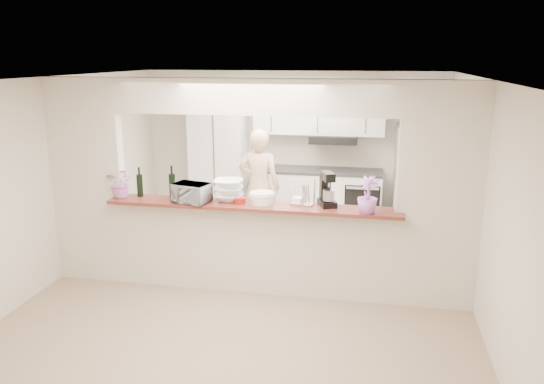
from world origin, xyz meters
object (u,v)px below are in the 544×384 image
(toaster_oven, at_px, (192,193))
(person, at_px, (259,188))
(stand_mixer, at_px, (327,191))
(refrigerator, at_px, (418,180))

(toaster_oven, xyz_separation_m, person, (0.41, 1.75, -0.34))
(toaster_oven, bearing_deg, stand_mixer, 19.83)
(stand_mixer, distance_m, person, 1.99)
(person, bearing_deg, refrigerator, -153.52)
(refrigerator, relative_size, toaster_oven, 4.19)
(person, bearing_deg, toaster_oven, 80.01)
(toaster_oven, distance_m, person, 1.83)
(toaster_oven, xyz_separation_m, stand_mixer, (1.55, 0.16, 0.06))
(toaster_oven, height_order, person, person)
(stand_mixer, xyz_separation_m, person, (-1.13, 1.59, -0.41))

